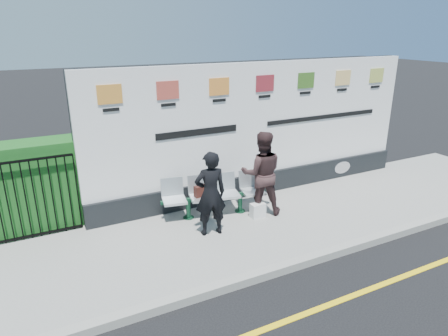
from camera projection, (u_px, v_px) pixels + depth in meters
name	position (u px, v px, depth m)	size (l,w,h in m)	color
ground	(364.00, 292.00, 6.08)	(80.00, 80.00, 0.00)	black
pavement	(273.00, 221.00, 8.17)	(14.00, 3.00, 0.12)	gray
kerb	(322.00, 256.00, 6.90)	(14.00, 0.18, 0.14)	gray
yellow_line	(364.00, 291.00, 6.08)	(14.00, 0.10, 0.01)	yellow
billboard	(261.00, 139.00, 9.06)	(8.00, 0.30, 3.00)	black
hedge	(16.00, 189.00, 7.43)	(2.35, 0.70, 1.70)	#19531B
railing	(17.00, 201.00, 7.07)	(2.05, 0.06, 1.54)	black
bench	(215.00, 205.00, 8.24)	(2.12, 0.55, 0.45)	silver
woman_left	(210.00, 194.00, 7.30)	(0.59, 0.39, 1.62)	black
woman_right	(262.00, 173.00, 8.13)	(0.85, 0.66, 1.75)	#352223
handbag_brown	(201.00, 191.00, 8.06)	(0.29, 0.12, 0.23)	black
carrier_bag_white	(258.00, 210.00, 8.16)	(0.30, 0.18, 0.30)	silver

